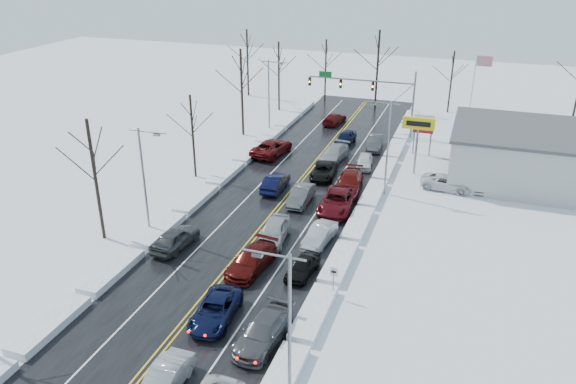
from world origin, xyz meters
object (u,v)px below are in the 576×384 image
at_px(dealership_building, 559,158).
at_px(oncoming_car_0, 275,190).
at_px(traffic_signal_mast, 372,89).
at_px(flagpole, 474,90).
at_px(tires_plus_sign, 418,127).

distance_m(dealership_building, oncoming_car_0, 27.80).
xyz_separation_m(traffic_signal_mast, oncoming_car_0, (-5.08, -20.49, -5.48)).
height_order(flagpole, dealership_building, flagpole).
height_order(tires_plus_sign, oncoming_car_0, tires_plus_sign).
bearing_deg(traffic_signal_mast, dealership_building, -25.95).
xyz_separation_m(traffic_signal_mast, tires_plus_sign, (7.05, -12.00, -0.49)).
xyz_separation_m(tires_plus_sign, oncoming_car_0, (-12.13, -8.49, -4.99)).
xyz_separation_m(tires_plus_sign, flagpole, (4.67, 14.01, 0.93)).
distance_m(flagpole, oncoming_car_0, 28.70).
bearing_deg(traffic_signal_mast, oncoming_car_0, -103.92).
bearing_deg(dealership_building, tires_plus_sign, -171.53).
distance_m(flagpole, dealership_building, 15.24).
bearing_deg(oncoming_car_0, dealership_building, -159.18).
bearing_deg(flagpole, tires_plus_sign, -108.44).
relative_size(flagpole, oncoming_car_0, 2.14).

